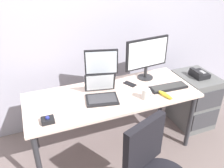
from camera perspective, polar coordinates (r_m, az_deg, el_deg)
The scene contains 13 objects.
ground_plane at distance 2.84m, azimuth -0.00°, elevation -14.98°, with size 8.00×8.00×0.00m, color slate.
back_wall at distance 2.76m, azimuth -5.60°, elevation 17.02°, with size 6.00×0.10×2.80m, color #A09DAE.
desk at distance 2.43m, azimuth -0.00°, elevation -3.94°, with size 1.76×0.71×0.72m.
file_cabinet at distance 3.17m, azimuth 19.25°, elevation -3.67°, with size 0.42×0.53×0.69m.
desk_phone at distance 2.97m, azimuth 20.50°, elevation 2.31°, with size 0.17×0.20×0.09m.
monitor_main at distance 2.62m, azimuth 8.56°, elevation 6.94°, with size 0.53×0.18×0.48m.
monitor_side at distance 2.45m, azimuth -2.61°, elevation 4.48°, with size 0.34×0.18×0.41m.
keyboard at distance 2.56m, azimuth 13.62°, elevation -0.74°, with size 0.42×0.15×0.03m.
laptop at distance 2.31m, azimuth -2.65°, elevation -2.22°, with size 0.36×0.34×0.23m.
trackball_mouse at distance 2.08m, azimuth -15.45°, elevation -8.47°, with size 0.11×0.09×0.07m.
coffee_mug at distance 2.32m, azimuth 8.34°, elevation -2.42°, with size 0.09×0.08×0.11m.
cell_phone at distance 2.57m, azimuth 4.38°, elevation 0.00°, with size 0.07×0.14×0.01m, color black.
banana at distance 2.40m, azimuth 12.91°, elevation -2.61°, with size 0.19×0.04×0.04m, color yellow.
Camera 1 is at (-0.75, -1.89, 1.98)m, focal length 37.34 mm.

